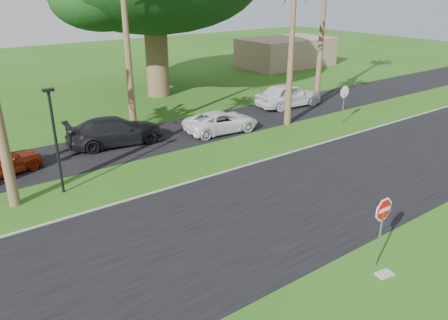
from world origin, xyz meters
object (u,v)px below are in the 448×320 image
(stop_sign_near, at_px, (382,219))
(car_minivan, at_px, (221,122))
(car_dark, at_px, (115,131))
(car_pickup, at_px, (289,95))
(stop_sign_far, at_px, (344,97))

(stop_sign_near, height_order, car_minivan, stop_sign_near)
(stop_sign_near, distance_m, car_minivan, 14.81)
(car_dark, bearing_deg, stop_sign_near, -165.31)
(stop_sign_near, bearing_deg, car_minivan, 74.07)
(stop_sign_near, relative_size, car_pickup, 0.51)
(car_minivan, distance_m, car_pickup, 7.76)
(stop_sign_near, relative_size, car_minivan, 0.56)
(stop_sign_near, distance_m, car_dark, 16.08)
(stop_sign_far, relative_size, car_dark, 0.48)
(stop_sign_near, bearing_deg, stop_sign_far, 43.73)
(car_minivan, bearing_deg, stop_sign_near, 169.49)
(stop_sign_far, relative_size, car_pickup, 0.51)
(stop_sign_near, relative_size, stop_sign_far, 1.00)
(car_pickup, bearing_deg, stop_sign_far, -176.05)
(stop_sign_far, xyz_separation_m, car_pickup, (0.07, 5.11, -0.90))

